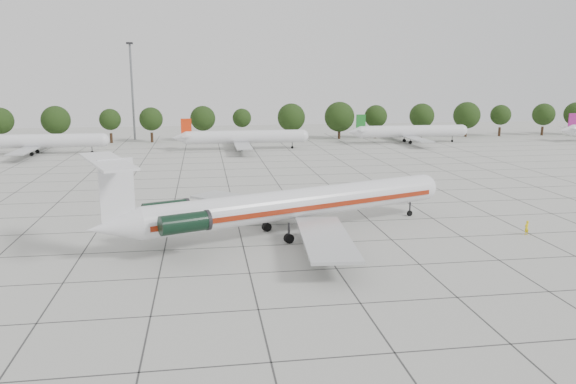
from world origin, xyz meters
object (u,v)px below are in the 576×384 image
main_airliner (282,205)px  bg_airliner_c (244,137)px  ground_crew (527,228)px  bg_airliner_d (411,132)px  floodlight_mast (132,86)px  bg_airliner_b (37,141)px

main_airliner → bg_airliner_c: (1.16, 71.91, -0.60)m
ground_crew → bg_airliner_c: bearing=-92.1°
bg_airliner_d → floodlight_mast: bearing=165.5°
main_airliner → bg_airliner_b: 83.33m
ground_crew → bg_airliner_c: 79.73m
main_airliner → ground_crew: 27.24m
bg_airliner_c → floodlight_mast: 38.95m
main_airliner → floodlight_mast: (-26.55, 96.79, 10.78)m
main_airliner → bg_airliner_d: 90.08m
bg_airliner_d → main_airliner: bearing=-119.5°
bg_airliner_b → bg_airliner_d: size_ratio=1.00×
bg_airliner_b → bg_airliner_d: bearing=5.1°
ground_crew → floodlight_mast: 114.46m
main_airliner → bg_airliner_d: bearing=40.0°
bg_airliner_c → floodlight_mast: size_ratio=1.11×
ground_crew → bg_airliner_b: bg_airliner_b is taller
bg_airliner_b → bg_airliner_c: size_ratio=1.00×
ground_crew → main_airliner: bearing=-28.5°
bg_airliner_b → bg_airliner_d: same height
ground_crew → bg_airliner_c: size_ratio=0.06×
main_airliner → bg_airliner_b: main_airliner is taller
main_airliner → bg_airliner_b: size_ratio=1.46×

